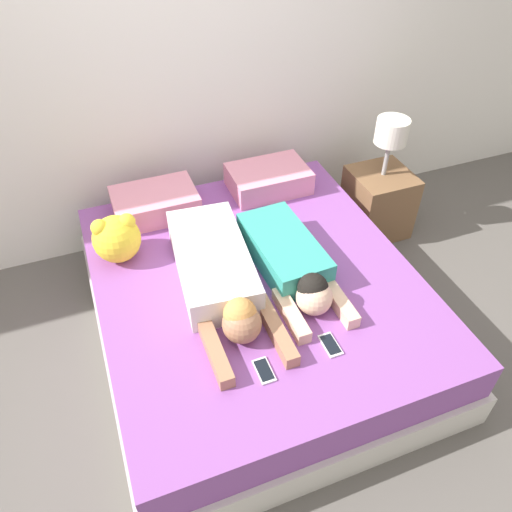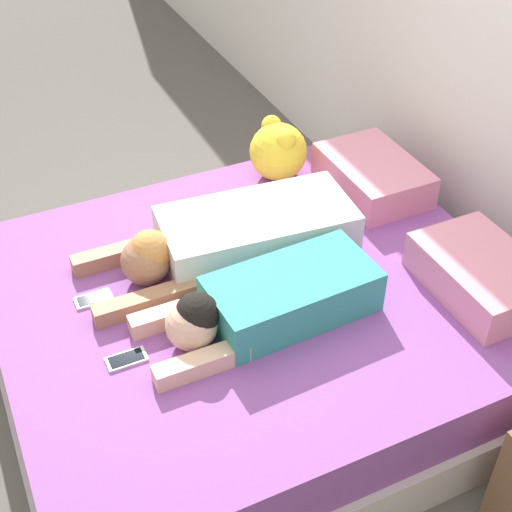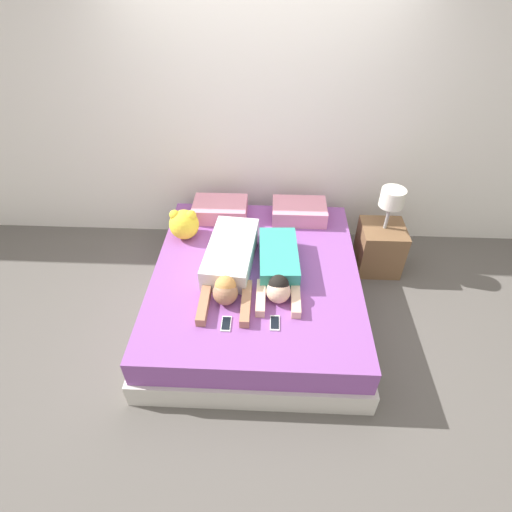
{
  "view_description": "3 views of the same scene",
  "coord_description": "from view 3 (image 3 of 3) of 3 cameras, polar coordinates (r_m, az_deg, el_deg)",
  "views": [
    {
      "loc": [
        -0.7,
        -1.84,
        2.37
      ],
      "look_at": [
        0.0,
        0.0,
        0.6
      ],
      "focal_mm": 35.0,
      "sensor_mm": 36.0,
      "label": 1
    },
    {
      "loc": [
        1.88,
        -0.88,
        2.29
      ],
      "look_at": [
        0.0,
        0.0,
        0.6
      ],
      "focal_mm": 50.0,
      "sensor_mm": 36.0,
      "label": 2
    },
    {
      "loc": [
        0.11,
        -2.46,
        2.7
      ],
      "look_at": [
        0.0,
        0.0,
        0.6
      ],
      "focal_mm": 28.0,
      "sensor_mm": 36.0,
      "label": 3
    }
  ],
  "objects": [
    {
      "name": "bed",
      "position": [
        3.49,
        0.0,
        -4.75
      ],
      "size": [
        1.76,
        2.01,
        0.45
      ],
      "color": "beige",
      "rests_on": "ground_plane"
    },
    {
      "name": "pillow_head_left",
      "position": [
        3.92,
        -5.14,
        6.64
      ],
      "size": [
        0.52,
        0.35,
        0.15
      ],
      "color": "pink",
      "rests_on": "bed"
    },
    {
      "name": "person_left",
      "position": [
        3.28,
        -3.74,
        -0.72
      ],
      "size": [
        0.44,
        1.14,
        0.22
      ],
      "color": "silver",
      "rests_on": "bed"
    },
    {
      "name": "person_right",
      "position": [
        3.23,
        3.23,
        -1.58
      ],
      "size": [
        0.34,
        0.9,
        0.21
      ],
      "color": "teal",
      "rests_on": "bed"
    },
    {
      "name": "wall_back",
      "position": [
        3.88,
        0.81,
        19.27
      ],
      "size": [
        12.0,
        0.06,
        2.6
      ],
      "color": "white",
      "rests_on": "ground_plane"
    },
    {
      "name": "pillow_head_right",
      "position": [
        3.9,
        6.18,
        6.34
      ],
      "size": [
        0.52,
        0.35,
        0.15
      ],
      "color": "pink",
      "rests_on": "bed"
    },
    {
      "name": "plush_toy",
      "position": [
        3.66,
        -10.24,
        4.55
      ],
      "size": [
        0.27,
        0.27,
        0.28
      ],
      "color": "yellow",
      "rests_on": "bed"
    },
    {
      "name": "nightstand",
      "position": [
        4.04,
        17.37,
        1.71
      ],
      "size": [
        0.41,
        0.41,
        0.89
      ],
      "color": "brown",
      "rests_on": "ground_plane"
    },
    {
      "name": "cell_phone_right",
      "position": [
        2.93,
        2.71,
        -9.54
      ],
      "size": [
        0.07,
        0.14,
        0.01
      ],
      "color": "silver",
      "rests_on": "bed"
    },
    {
      "name": "cell_phone_left",
      "position": [
        2.93,
        -4.28,
        -9.63
      ],
      "size": [
        0.07,
        0.14,
        0.01
      ],
      "color": "silver",
      "rests_on": "bed"
    },
    {
      "name": "ground_plane",
      "position": [
        3.65,
        0.0,
        -7.21
      ],
      "size": [
        12.0,
        12.0,
        0.0
      ],
      "primitive_type": "plane",
      "color": "#5B5651"
    }
  ]
}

